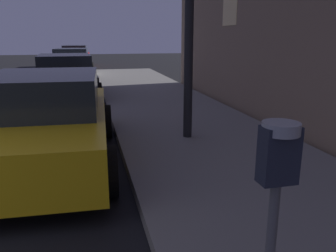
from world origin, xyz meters
The scene contains 5 objects.
parking_meter centered at (4.42, -0.62, 1.21)m, with size 0.19×0.19×1.40m.
car_yellow_cab centered at (2.85, 3.31, 0.71)m, with size 2.19×4.34×1.43m.
car_black centered at (2.85, 9.30, 0.71)m, with size 2.16×4.12×1.43m.
car_silver centered at (2.85, 15.61, 0.70)m, with size 2.13×4.14×1.43m.
car_red centered at (2.85, 22.35, 0.72)m, with size 2.09×4.12×1.43m.
Camera 1 is at (3.51, -2.04, 1.96)m, focal length 35.95 mm.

